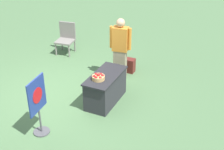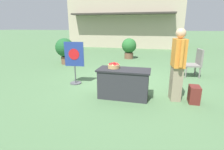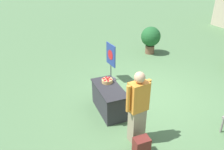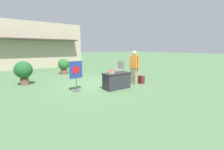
% 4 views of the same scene
% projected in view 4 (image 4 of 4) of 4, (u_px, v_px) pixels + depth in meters
% --- Properties ---
extents(ground_plane, '(120.00, 120.00, 0.00)m').
position_uv_depth(ground_plane, '(97.00, 84.00, 8.01)').
color(ground_plane, '#4C7047').
extents(storefront_building, '(9.40, 5.36, 4.32)m').
position_uv_depth(storefront_building, '(30.00, 46.00, 15.47)').
color(storefront_building, '#B7A88E').
rests_on(storefront_building, ground_plane).
extents(display_table, '(1.33, 0.62, 0.76)m').
position_uv_depth(display_table, '(117.00, 81.00, 7.06)').
color(display_table, '#2D2D33').
rests_on(display_table, ground_plane).
extents(apple_basket, '(0.30, 0.30, 0.16)m').
position_uv_depth(apple_basket, '(111.00, 72.00, 6.87)').
color(apple_basket, tan).
rests_on(apple_basket, display_table).
extents(person_visitor, '(0.31, 0.61, 1.76)m').
position_uv_depth(person_visitor, '(134.00, 67.00, 7.84)').
color(person_visitor, gray).
rests_on(person_visitor, ground_plane).
extents(backpack, '(0.24, 0.34, 0.42)m').
position_uv_depth(backpack, '(141.00, 80.00, 8.13)').
color(backpack, maroon).
rests_on(backpack, ground_plane).
extents(poster_board, '(0.61, 0.36, 1.34)m').
position_uv_depth(poster_board, '(76.00, 75.00, 6.60)').
color(poster_board, '#4C4C51').
rests_on(poster_board, ground_plane).
extents(patio_chair, '(0.62, 0.62, 1.01)m').
position_uv_depth(patio_chair, '(120.00, 68.00, 10.27)').
color(patio_chair, gray).
rests_on(patio_chair, ground_plane).
extents(potted_plant_near_left, '(0.81, 0.81, 1.14)m').
position_uv_depth(potted_plant_near_left, '(64.00, 65.00, 11.05)').
color(potted_plant_near_left, brown).
rests_on(potted_plant_near_left, ground_plane).
extents(potted_plant_near_right, '(0.87, 0.87, 1.24)m').
position_uv_depth(potted_plant_near_right, '(24.00, 71.00, 7.70)').
color(potted_plant_near_right, brown).
rests_on(potted_plant_near_right, ground_plane).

